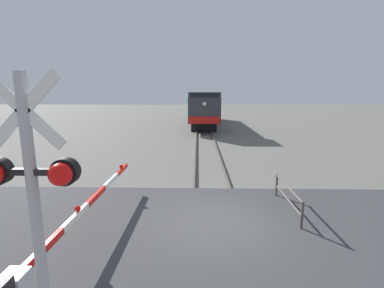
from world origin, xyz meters
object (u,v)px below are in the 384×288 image
at_px(crossing_signal, 33,198).
at_px(crossing_gate, 54,251).
at_px(locomotive, 203,108).
at_px(guard_railing, 288,196).

distance_m(crossing_signal, crossing_gate, 2.53).
bearing_deg(crossing_signal, crossing_gate, 115.15).
xyz_separation_m(locomotive, guard_railing, (2.30, -24.31, -1.43)).
xyz_separation_m(locomotive, crossing_signal, (-2.61, -29.41, 0.52)).
height_order(locomotive, crossing_gate, locomotive).
bearing_deg(guard_railing, crossing_signal, -133.85).
distance_m(locomotive, crossing_signal, 29.53).
height_order(crossing_gate, guard_railing, crossing_gate).
bearing_deg(guard_railing, locomotive, 95.40).
xyz_separation_m(crossing_gate, guard_railing, (5.67, 3.47, -0.18)).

